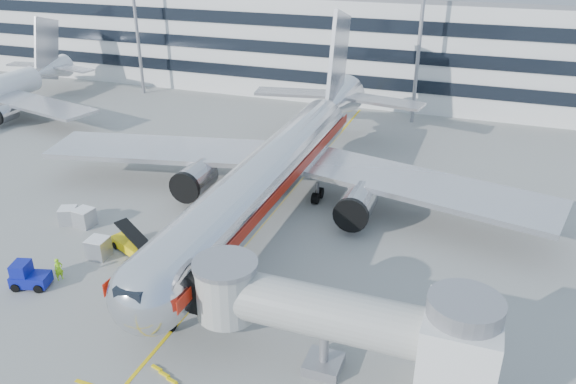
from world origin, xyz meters
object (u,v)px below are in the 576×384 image
(belt_loader, at_px, (135,246))
(cargo_container_right, at_px, (69,215))
(main_jet, at_px, (278,165))
(baggage_tug, at_px, (28,276))
(ramp_worker, at_px, (59,269))
(cargo_container_left, at_px, (85,217))
(cargo_container_front, at_px, (98,248))

(belt_loader, xyz_separation_m, cargo_container_right, (-8.55, 2.32, 0.10))
(main_jet, bearing_deg, cargo_container_right, -149.12)
(baggage_tug, bearing_deg, ramp_worker, 45.09)
(cargo_container_right, distance_m, ramp_worker, 9.32)
(cargo_container_left, xyz_separation_m, cargo_container_right, (-1.67, -0.11, -0.05))
(belt_loader, bearing_deg, main_jet, 56.87)
(belt_loader, distance_m, cargo_container_left, 7.30)
(cargo_container_left, height_order, ramp_worker, ramp_worker)
(main_jet, height_order, cargo_container_left, main_jet)
(cargo_container_left, xyz_separation_m, cargo_container_front, (4.50, -3.97, 0.02))
(cargo_container_right, bearing_deg, cargo_container_left, 3.76)
(cargo_container_left, distance_m, ramp_worker, 8.55)
(main_jet, distance_m, cargo_container_right, 19.54)
(baggage_tug, relative_size, ramp_worker, 1.67)
(main_jet, height_order, cargo_container_right, main_jet)
(cargo_container_right, distance_m, cargo_container_front, 7.28)
(cargo_container_left, relative_size, cargo_container_front, 1.00)
(cargo_container_left, bearing_deg, main_jet, 33.35)
(belt_loader, bearing_deg, cargo_container_left, 160.54)
(baggage_tug, relative_size, cargo_container_front, 1.80)
(cargo_container_right, relative_size, ramp_worker, 1.06)
(ramp_worker, bearing_deg, cargo_container_right, 62.45)
(belt_loader, bearing_deg, baggage_tug, -124.47)
(main_jet, bearing_deg, ramp_worker, -122.44)
(cargo_container_right, bearing_deg, main_jet, 30.88)
(baggage_tug, xyz_separation_m, ramp_worker, (1.52, 1.53, 0.02))
(main_jet, relative_size, baggage_tug, 16.94)
(main_jet, distance_m, baggage_tug, 23.04)
(baggage_tug, distance_m, ramp_worker, 2.16)
(main_jet, height_order, cargo_container_front, main_jet)
(main_jet, distance_m, cargo_container_left, 18.08)
(belt_loader, height_order, ramp_worker, belt_loader)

